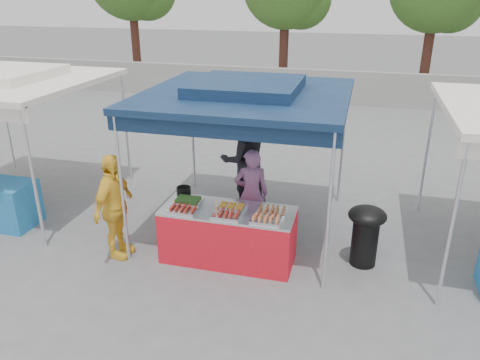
% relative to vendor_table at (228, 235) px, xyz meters
% --- Properties ---
extents(ground_plane, '(80.00, 80.00, 0.00)m').
position_rel_vendor_table_xyz_m(ground_plane, '(0.00, 0.10, -0.43)').
color(ground_plane, slate).
extents(back_wall, '(40.00, 0.25, 1.20)m').
position_rel_vendor_table_xyz_m(back_wall, '(0.00, 11.10, 0.17)').
color(back_wall, gray).
rests_on(back_wall, ground_plane).
extents(main_canopy, '(3.20, 3.20, 2.57)m').
position_rel_vendor_table_xyz_m(main_canopy, '(0.00, 1.07, 1.94)').
color(main_canopy, silver).
rests_on(main_canopy, ground_plane).
extents(vendor_table, '(2.00, 0.80, 0.85)m').
position_rel_vendor_table_xyz_m(vendor_table, '(0.00, 0.00, 0.00)').
color(vendor_table, red).
rests_on(vendor_table, ground_plane).
extents(food_tray_fl, '(0.42, 0.30, 0.07)m').
position_rel_vendor_table_xyz_m(food_tray_fl, '(-0.62, -0.24, 0.46)').
color(food_tray_fl, white).
rests_on(food_tray_fl, vendor_table).
extents(food_tray_fm, '(0.42, 0.30, 0.07)m').
position_rel_vendor_table_xyz_m(food_tray_fm, '(0.05, -0.24, 0.46)').
color(food_tray_fm, white).
rests_on(food_tray_fm, vendor_table).
extents(food_tray_fr, '(0.42, 0.30, 0.07)m').
position_rel_vendor_table_xyz_m(food_tray_fr, '(0.63, -0.24, 0.46)').
color(food_tray_fr, white).
rests_on(food_tray_fr, vendor_table).
extents(food_tray_bl, '(0.42, 0.30, 0.07)m').
position_rel_vendor_table_xyz_m(food_tray_bl, '(-0.66, 0.08, 0.46)').
color(food_tray_bl, white).
rests_on(food_tray_bl, vendor_table).
extents(food_tray_bm, '(0.42, 0.30, 0.07)m').
position_rel_vendor_table_xyz_m(food_tray_bm, '(0.04, 0.06, 0.46)').
color(food_tray_bm, white).
rests_on(food_tray_bm, vendor_table).
extents(food_tray_br, '(0.42, 0.30, 0.07)m').
position_rel_vendor_table_xyz_m(food_tray_br, '(0.66, 0.05, 0.46)').
color(food_tray_br, white).
rests_on(food_tray_br, vendor_table).
extents(cooking_pot, '(0.22, 0.22, 0.13)m').
position_rel_vendor_table_xyz_m(cooking_pot, '(-0.83, 0.34, 0.49)').
color(cooking_pot, black).
rests_on(cooking_pot, vendor_table).
extents(skewer_cup, '(0.08, 0.08, 0.10)m').
position_rel_vendor_table_xyz_m(skewer_cup, '(-0.09, -0.29, 0.48)').
color(skewer_cup, silver).
rests_on(skewer_cup, vendor_table).
extents(wok_burner, '(0.56, 0.56, 0.95)m').
position_rel_vendor_table_xyz_m(wok_burner, '(2.02, 0.41, 0.14)').
color(wok_burner, black).
rests_on(wok_burner, ground_plane).
extents(crate_left, '(0.47, 0.33, 0.28)m').
position_rel_vendor_table_xyz_m(crate_left, '(-0.32, 0.71, -0.28)').
color(crate_left, '#164AB8').
rests_on(crate_left, ground_plane).
extents(crate_right, '(0.50, 0.35, 0.30)m').
position_rel_vendor_table_xyz_m(crate_right, '(0.41, 0.77, -0.28)').
color(crate_right, '#164AB8').
rests_on(crate_right, ground_plane).
extents(crate_stacked, '(0.49, 0.34, 0.29)m').
position_rel_vendor_table_xyz_m(crate_stacked, '(0.41, 0.77, 0.02)').
color(crate_stacked, '#164AB8').
rests_on(crate_stacked, crate_right).
extents(vendor_woman, '(0.65, 0.51, 1.55)m').
position_rel_vendor_table_xyz_m(vendor_woman, '(0.16, 0.80, 0.35)').
color(vendor_woman, '#9B6393').
rests_on(vendor_woman, ground_plane).
extents(helper_man, '(1.12, 1.05, 1.84)m').
position_rel_vendor_table_xyz_m(helper_man, '(-0.26, 1.97, 0.50)').
color(helper_man, '#212227').
rests_on(helper_man, ground_plane).
extents(customer_person, '(0.44, 0.99, 1.67)m').
position_rel_vendor_table_xyz_m(customer_person, '(-1.70, -0.33, 0.41)').
color(customer_person, yellow).
rests_on(customer_person, ground_plane).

